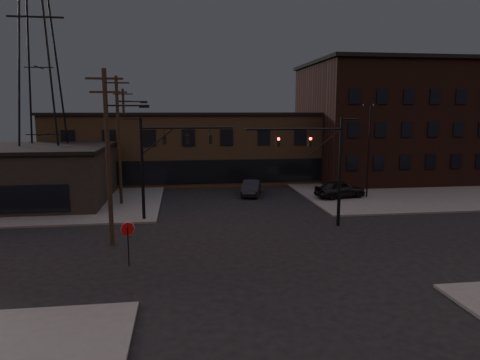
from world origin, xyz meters
name	(u,v)px	position (x,y,z in m)	size (l,w,h in m)	color
ground	(264,248)	(0.00, 0.00, 0.00)	(140.00, 140.00, 0.00)	black
sidewalk_ne	(409,182)	(22.00, 22.00, 0.07)	(30.00, 30.00, 0.15)	#474744
sidewalk_nw	(20,191)	(-22.00, 22.00, 0.07)	(30.00, 30.00, 0.15)	#474744
building_row	(222,147)	(0.00, 28.00, 4.00)	(40.00, 12.00, 8.00)	brown
building_right	(396,123)	(22.00, 26.00, 7.00)	(22.00, 16.00, 14.00)	black
building_left	(17,177)	(-20.00, 16.00, 2.50)	(16.00, 12.00, 5.00)	black
traffic_signal_near	(325,160)	(5.36, 4.50, 4.93)	(7.12, 0.24, 8.00)	black
traffic_signal_far	(159,157)	(-6.72, 8.00, 5.01)	(7.12, 0.24, 8.00)	black
stop_sign	(128,234)	(-8.00, -1.99, 1.84)	(0.72, 0.33, 2.48)	black
utility_pole_near	(109,154)	(-9.43, 2.00, 5.87)	(3.70, 0.28, 11.00)	black
utility_pole_mid	(119,138)	(-10.44, 14.00, 6.13)	(3.70, 0.28, 11.50)	black
utility_pole_far	(125,134)	(-11.50, 26.00, 5.78)	(2.20, 0.28, 11.00)	black
transmission_tower	(39,67)	(-18.00, 18.00, 12.50)	(7.00, 7.00, 25.00)	black
lot_light_a	(369,142)	(13.00, 14.00, 5.51)	(1.50, 0.28, 9.14)	black
lot_light_b	(401,138)	(19.00, 19.00, 5.51)	(1.50, 0.28, 9.14)	black
parked_car_lot_a	(340,189)	(10.18, 13.85, 0.99)	(1.99, 4.95, 1.69)	black
parked_car_lot_b	(392,175)	(20.06, 22.72, 0.88)	(2.05, 5.05, 1.46)	silver
car_crossing	(251,188)	(1.97, 16.90, 0.78)	(1.65, 4.74, 1.56)	black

